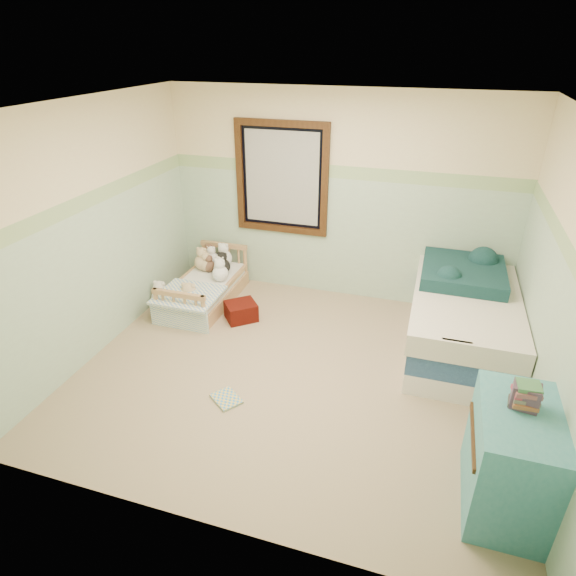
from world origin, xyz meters
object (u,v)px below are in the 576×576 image
(dresser, at_px, (510,460))
(twin_bed_frame, at_px, (459,336))
(plush_floor_cream, at_px, (161,298))
(floor_book, at_px, (226,399))
(toddler_bed_frame, at_px, (206,296))
(plush_floor_tan, at_px, (190,303))
(red_pillow, at_px, (241,311))

(dresser, bearing_deg, twin_bed_frame, 98.07)
(plush_floor_cream, height_order, floor_book, plush_floor_cream)
(toddler_bed_frame, relative_size, floor_book, 4.81)
(plush_floor_tan, bearing_deg, red_pillow, 3.05)
(red_pillow, bearing_deg, dresser, -33.47)
(twin_bed_frame, height_order, red_pillow, twin_bed_frame)
(dresser, bearing_deg, plush_floor_tan, 152.33)
(plush_floor_cream, relative_size, floor_book, 0.86)
(toddler_bed_frame, height_order, twin_bed_frame, twin_bed_frame)
(plush_floor_cream, height_order, red_pillow, plush_floor_cream)
(twin_bed_frame, relative_size, floor_book, 7.35)
(plush_floor_tan, bearing_deg, dresser, -27.67)
(plush_floor_cream, bearing_deg, dresser, -25.33)
(plush_floor_cream, bearing_deg, toddler_bed_frame, 30.19)
(floor_book, bearing_deg, dresser, 26.59)
(plush_floor_cream, bearing_deg, twin_bed_frame, 3.34)
(floor_book, bearing_deg, twin_bed_frame, 74.69)
(plush_floor_cream, xyz_separation_m, red_pillow, (1.06, 0.01, -0.01))
(dresser, bearing_deg, red_pillow, 146.53)
(plush_floor_tan, xyz_separation_m, floor_book, (1.06, -1.34, -0.12))
(toddler_bed_frame, height_order, plush_floor_cream, plush_floor_cream)
(toddler_bed_frame, bearing_deg, dresser, -31.90)
(plush_floor_tan, bearing_deg, plush_floor_cream, 176.86)
(plush_floor_cream, height_order, plush_floor_tan, plush_floor_tan)
(plush_floor_cream, height_order, dresser, dresser)
(floor_book, bearing_deg, plush_floor_cream, 174.01)
(toddler_bed_frame, distance_m, dresser, 3.92)
(toddler_bed_frame, distance_m, twin_bed_frame, 3.03)
(toddler_bed_frame, relative_size, plush_floor_cream, 5.56)
(twin_bed_frame, bearing_deg, dresser, -81.93)
(twin_bed_frame, distance_m, red_pillow, 2.45)
(twin_bed_frame, relative_size, dresser, 2.43)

